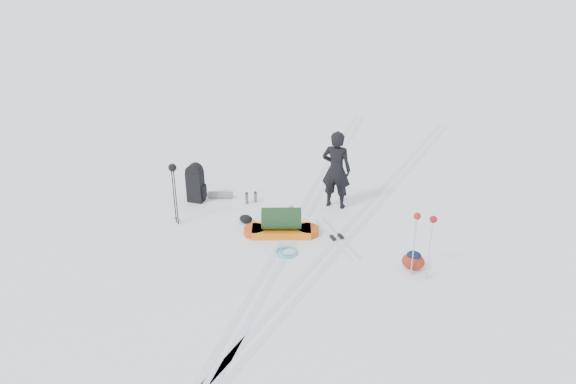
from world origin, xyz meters
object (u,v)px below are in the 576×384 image
Objects in this scene: pulk_sled at (281,225)px; expedition_rucksack at (198,184)px; skier at (336,170)px; ski_poles_black at (173,175)px.

expedition_rucksack is at bearing 140.34° from pulk_sled.
ski_poles_black is at bearing 33.14° from skier.
ski_poles_black is (0.09, -1.23, 0.76)m from expedition_rucksack.
ski_poles_black is (-3.18, -2.12, 0.25)m from skier.
ski_poles_black is (-2.45, -0.35, 0.98)m from pulk_sled.
skier is 1.30× the size of ski_poles_black.
skier is at bearing 8.67° from ski_poles_black.
skier is 3.43m from expedition_rucksack.
skier is at bearing 46.93° from pulk_sled.
ski_poles_black reaches higher than pulk_sled.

